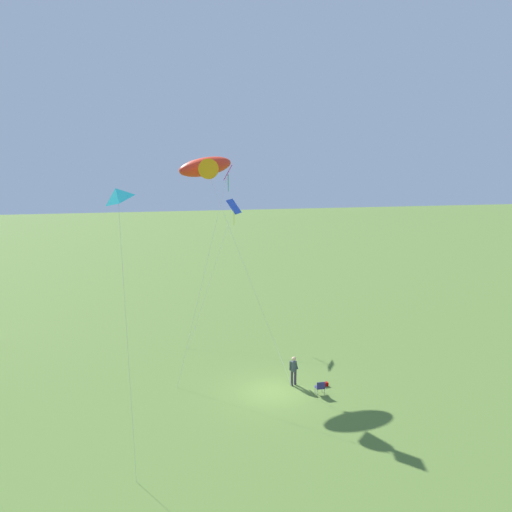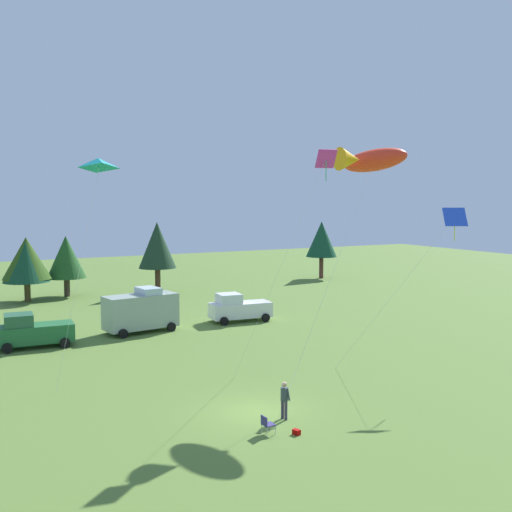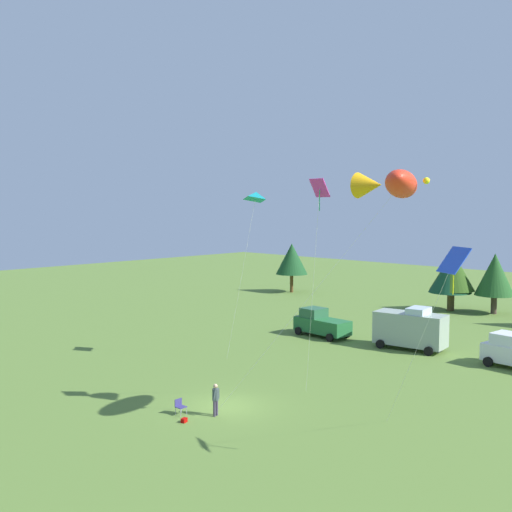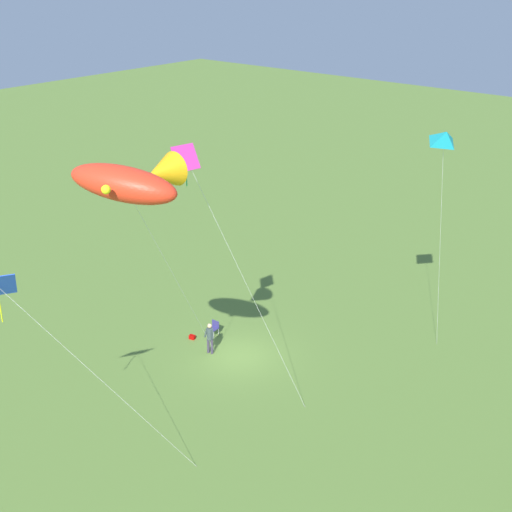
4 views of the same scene
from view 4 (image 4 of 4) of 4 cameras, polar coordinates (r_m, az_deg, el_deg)
ground_plane at (r=37.60m, az=-1.38°, el=-8.02°), size 160.00×160.00×0.00m
person_kite_flyer at (r=37.44m, az=-3.72°, el=-6.41°), size 0.41×0.57×1.74m
folding_chair at (r=39.39m, az=-3.37°, el=-5.68°), size 0.50×0.50×0.82m
backpack_on_grass at (r=39.26m, az=-5.13°, el=-6.48°), size 0.30×0.37×0.22m
kite_large_fish at (r=25.13m, az=-9.78°, el=5.93°), size 10.13×6.26×13.02m
kite_diamond_rainbow at (r=28.32m, az=-5.35°, el=7.18°), size 4.25×3.86×12.52m
kite_delta_teal at (r=33.19m, az=14.97°, el=9.10°), size 3.39×1.11×12.28m
kite_diamond_blue at (r=25.89m, az=-19.74°, el=-2.59°), size 6.08×4.54×9.50m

